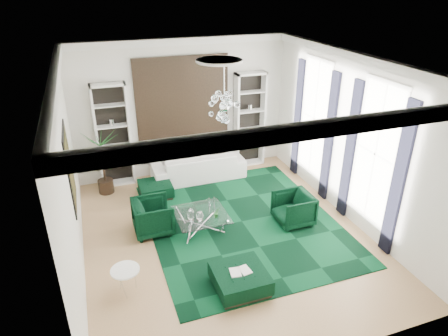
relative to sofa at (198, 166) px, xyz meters
name	(u,v)px	position (x,y,z in m)	size (l,w,h in m)	color
floor	(225,235)	(-0.22, -2.88, -0.39)	(6.00, 7.00, 0.02)	tan
ceiling	(225,61)	(-0.22, -2.88, 3.43)	(6.00, 7.00, 0.02)	white
wall_back	(183,108)	(-0.22, 0.63, 1.52)	(6.00, 0.02, 3.80)	silver
wall_front	(316,262)	(-0.22, -6.39, 1.52)	(6.00, 0.02, 3.80)	silver
wall_left	(68,179)	(-3.23, -2.88, 1.52)	(0.02, 7.00, 3.80)	silver
wall_right	(350,139)	(2.79, -2.88, 1.52)	(0.02, 7.00, 3.80)	silver
crown_molding	(225,67)	(-0.22, -2.88, 3.32)	(6.00, 7.00, 0.18)	white
ceiling_medallion	(219,61)	(-0.22, -2.58, 3.39)	(0.90, 0.90, 0.05)	white
tapestry	(183,109)	(-0.22, 0.58, 1.52)	(2.50, 0.06, 2.80)	black
shelving_left	(114,136)	(-2.17, 0.43, 1.02)	(0.90, 0.38, 2.80)	white
shelving_right	(250,120)	(1.73, 0.43, 1.02)	(0.90, 0.38, 2.80)	white
painting	(70,168)	(-3.19, -2.28, 1.47)	(0.04, 1.30, 1.60)	black
window_near	(375,154)	(2.77, -3.78, 1.52)	(0.03, 1.10, 2.90)	white
curtain_near_a	(398,182)	(2.73, -4.56, 1.27)	(0.07, 0.30, 3.25)	black
curtain_near_b	(350,151)	(2.73, -3.00, 1.27)	(0.07, 0.30, 3.25)	black
window_far	(314,119)	(2.77, -1.38, 1.52)	(0.03, 1.10, 2.90)	white
curtain_far_a	(329,138)	(2.73, -2.16, 1.27)	(0.07, 0.30, 3.25)	black
curtain_far_b	(298,119)	(2.73, -0.60, 1.27)	(0.07, 0.30, 3.25)	black
rug	(242,222)	(0.32, -2.55, -0.37)	(4.20, 5.00, 0.02)	black
sofa	(198,166)	(0.00, 0.00, 0.00)	(2.59, 1.01, 0.76)	white
armchair_left	(153,216)	(-1.69, -2.23, 0.01)	(0.83, 0.86, 0.78)	black
armchair_right	(293,209)	(1.44, -2.95, -0.01)	(0.80, 0.82, 0.75)	black
coffee_table	(201,221)	(-0.65, -2.49, -0.18)	(1.14, 1.14, 0.39)	white
ottoman_side	(156,190)	(-1.35, -0.64, -0.20)	(0.82, 0.82, 0.37)	black
ottoman_front	(240,280)	(-0.52, -4.57, -0.19)	(0.95, 0.95, 0.38)	black
book	(240,271)	(-0.52, -4.57, 0.02)	(0.39, 0.26, 0.03)	white
side_table	(126,281)	(-2.50, -3.99, -0.13)	(0.52, 0.52, 0.50)	white
palm	(102,155)	(-2.55, 0.00, 0.71)	(1.36, 1.36, 2.17)	#19591E
chandelier	(224,107)	(-0.12, -2.56, 2.47)	(0.86, 0.86, 0.78)	white
table_plant	(216,213)	(-0.36, -2.73, 0.13)	(0.13, 0.10, 0.23)	#19591E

